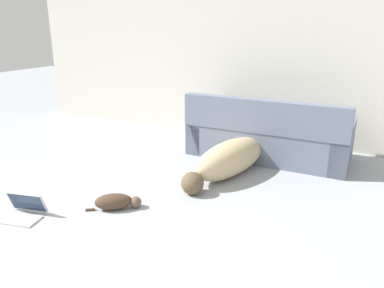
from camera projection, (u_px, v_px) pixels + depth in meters
The scene contains 5 objects.
wall_back at pixel (242, 44), 5.23m from camera, with size 7.21×0.06×2.71m.
couch at pixel (268, 137), 4.72m from camera, with size 1.96×0.84×0.80m.
dog at pixel (229, 159), 4.16m from camera, with size 0.66×1.67×0.39m.
cat at pixel (116, 202), 3.43m from camera, with size 0.45×0.36×0.15m.
laptop_open at pixel (24, 209), 3.31m from camera, with size 0.40×0.35×0.21m.
Camera 1 is at (1.81, -1.00, 1.64)m, focal length 35.00 mm.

